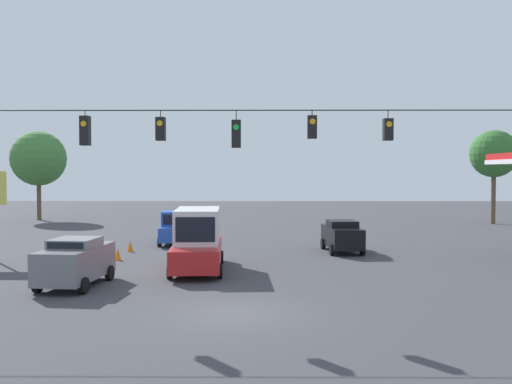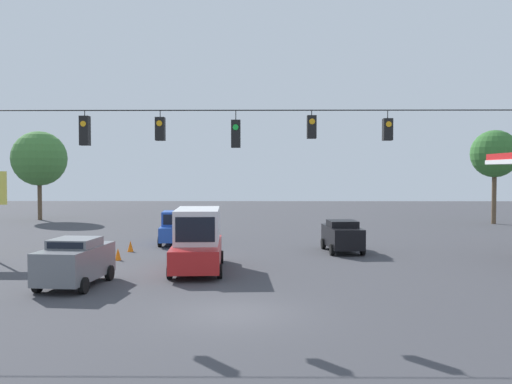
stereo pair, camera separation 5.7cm
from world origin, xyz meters
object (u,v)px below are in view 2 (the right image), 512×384
object	(u,v)px
traffic_cone_second	(104,263)
tree_horizon_left	(495,154)
overhead_signal_span	(232,166)
sedan_grey_parked_shoulder	(75,261)
sedan_black_oncoming_far	(342,236)
traffic_cone_third	(118,254)
traffic_cone_fourth	(130,246)
tree_horizon_right	(39,159)
box_truck_red_withflow_mid	(198,240)
traffic_cone_nearest	(80,275)
pickup_truck_blue_withflow_far	(178,228)

from	to	relation	value
traffic_cone_second	tree_horizon_left	size ratio (longest dim) A/B	0.08
overhead_signal_span	sedan_grey_parked_shoulder	xyz separation A→B (m)	(6.53, -2.87, -3.86)
sedan_black_oncoming_far	traffic_cone_third	distance (m)	12.66
overhead_signal_span	traffic_cone_second	xyz separation A→B (m)	(6.43, -6.70, -4.56)
traffic_cone_fourth	tree_horizon_right	xyz separation A→B (m)	(13.67, -21.50, 5.55)
box_truck_red_withflow_mid	traffic_cone_second	xyz separation A→B (m)	(4.45, 0.02, -1.10)
sedan_black_oncoming_far	box_truck_red_withflow_mid	distance (m)	9.84
overhead_signal_span	tree_horizon_left	bearing A→B (deg)	-125.40
sedan_grey_parked_shoulder	tree_horizon_right	bearing A→B (deg)	-66.43
traffic_cone_second	sedan_black_oncoming_far	bearing A→B (deg)	-153.33
tree_horizon_left	tree_horizon_right	bearing A→B (deg)	-5.14
box_truck_red_withflow_mid	traffic_cone_third	distance (m)	5.49
sedan_grey_parked_shoulder	box_truck_red_withflow_mid	distance (m)	5.98
traffic_cone_nearest	traffic_cone_fourth	xyz separation A→B (m)	(-0.02, -9.16, 0.00)
overhead_signal_span	traffic_cone_second	bearing A→B (deg)	-46.17
sedan_grey_parked_shoulder	tree_horizon_right	world-z (taller)	tree_horizon_right
sedan_black_oncoming_far	traffic_cone_third	size ratio (longest dim) A/B	6.52
sedan_grey_parked_shoulder	traffic_cone_second	world-z (taller)	sedan_grey_parked_shoulder
pickup_truck_blue_withflow_far	traffic_cone_fourth	xyz separation A→B (m)	(2.22, 3.83, -0.65)
sedan_black_oncoming_far	tree_horizon_left	size ratio (longest dim) A/B	0.51
overhead_signal_span	box_truck_red_withflow_mid	size ratio (longest dim) A/B	3.71
sedan_black_oncoming_far	traffic_cone_fourth	world-z (taller)	sedan_black_oncoming_far
box_truck_red_withflow_mid	traffic_cone_nearest	distance (m)	5.66
traffic_cone_fourth	tree_horizon_right	bearing A→B (deg)	-57.55
sedan_black_oncoming_far	traffic_cone_fourth	size ratio (longest dim) A/B	6.52
sedan_black_oncoming_far	box_truck_red_withflow_mid	bearing A→B (deg)	38.28
traffic_cone_nearest	tree_horizon_right	world-z (taller)	tree_horizon_right
pickup_truck_blue_withflow_far	traffic_cone_nearest	xyz separation A→B (m)	(2.24, 12.99, -0.65)
sedan_black_oncoming_far	tree_horizon_right	xyz separation A→B (m)	(25.97, -21.48, 4.92)
traffic_cone_nearest	overhead_signal_span	bearing A→B (deg)	151.12
traffic_cone_third	tree_horizon_right	size ratio (longest dim) A/B	0.08
overhead_signal_span	sedan_black_oncoming_far	size ratio (longest dim) A/B	5.68
overhead_signal_span	traffic_cone_nearest	xyz separation A→B (m)	(6.58, -3.63, -4.56)
sedan_black_oncoming_far	tree_horizon_right	distance (m)	34.06
overhead_signal_span	tree_horizon_right	xyz separation A→B (m)	(20.23, -34.29, 0.99)
sedan_grey_parked_shoulder	traffic_cone_nearest	size ratio (longest dim) A/B	6.72
sedan_black_oncoming_far	traffic_cone_nearest	world-z (taller)	sedan_black_oncoming_far
pickup_truck_blue_withflow_far	traffic_cone_second	xyz separation A→B (m)	(2.09, 9.93, -0.65)
traffic_cone_nearest	traffic_cone_fourth	size ratio (longest dim) A/B	1.00
traffic_cone_second	tree_horizon_left	bearing A→B (deg)	-139.73
box_truck_red_withflow_mid	traffic_cone_fourth	bearing A→B (deg)	-52.88
pickup_truck_blue_withflow_far	tree_horizon_right	xyz separation A→B (m)	(15.89, -17.66, 4.90)
tree_horizon_right	traffic_cone_fourth	bearing A→B (deg)	122.45
overhead_signal_span	sedan_grey_parked_shoulder	size ratio (longest dim) A/B	5.51
overhead_signal_span	tree_horizon_right	bearing A→B (deg)	-59.45
traffic_cone_fourth	tree_horizon_right	size ratio (longest dim) A/B	0.08
traffic_cone_fourth	tree_horizon_left	world-z (taller)	tree_horizon_left
box_truck_red_withflow_mid	traffic_cone_third	bearing A→B (deg)	-32.72
pickup_truck_blue_withflow_far	traffic_cone_third	bearing A→B (deg)	72.89
sedan_black_oncoming_far	tree_horizon_right	size ratio (longest dim) A/B	0.50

